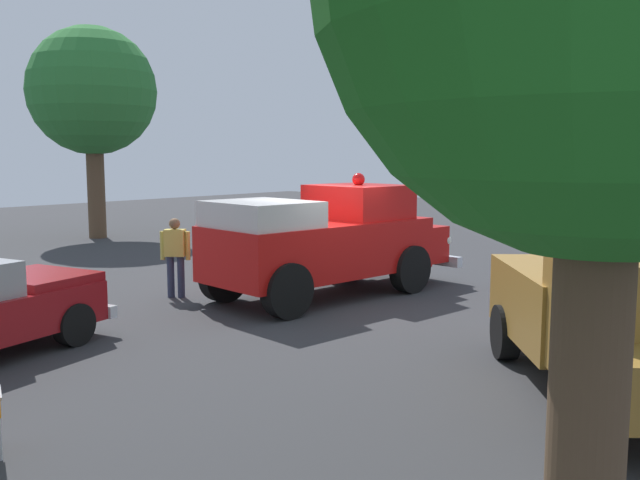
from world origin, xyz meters
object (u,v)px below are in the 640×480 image
parked_pickup (611,319)px  traffic_cone (300,258)px  vintage_fire_truck (328,240)px  spectator_standing (175,252)px  oak_tree_left (92,92)px

parked_pickup → traffic_cone: parked_pickup is taller
vintage_fire_truck → spectator_standing: bearing=44.8°
spectator_standing → traffic_cone: bearing=-84.8°
parked_pickup → oak_tree_left: size_ratio=0.65×
vintage_fire_truck → oak_tree_left: bearing=-9.9°
oak_tree_left → parked_pickup: bearing=166.6°
vintage_fire_truck → traffic_cone: bearing=-36.5°
vintage_fire_truck → oak_tree_left: 13.69m
vintage_fire_truck → traffic_cone: 3.42m
vintage_fire_truck → spectator_standing: size_ratio=3.66×
vintage_fire_truck → traffic_cone: size_ratio=9.66×
parked_pickup → vintage_fire_truck: bearing=-19.8°
parked_pickup → spectator_standing: (8.93, -0.14, -0.02)m
spectator_standing → traffic_cone: spectator_standing is taller
parked_pickup → spectator_standing: size_ratio=2.88×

